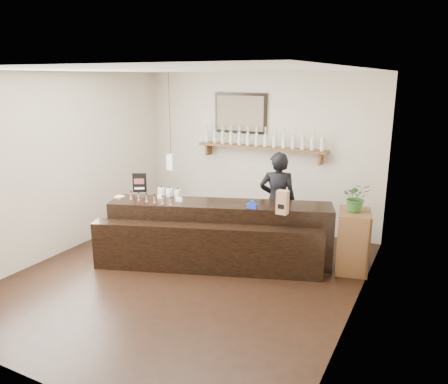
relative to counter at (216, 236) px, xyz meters
name	(u,v)px	position (x,y,z in m)	size (l,w,h in m)	color
ground	(187,276)	(-0.15, -0.58, -0.43)	(5.00, 5.00, 0.00)	black
room_shell	(185,157)	(-0.15, -0.58, 1.27)	(5.00, 5.00, 5.00)	beige
back_wall_decor	(249,133)	(-0.29, 1.80, 1.32)	(2.66, 0.96, 1.69)	brown
counter	(216,236)	(0.00, 0.00, 0.00)	(3.29, 1.94, 1.07)	black
promo_sign	(140,183)	(-1.43, 0.07, 0.64)	(0.20, 0.13, 0.31)	black
paper_bag	(282,202)	(1.01, 0.02, 0.65)	(0.15, 0.12, 0.33)	#926D46
tape_dispenser	(252,205)	(0.54, 0.07, 0.53)	(0.15, 0.06, 0.12)	#1930AF
side_cabinet	(353,241)	(1.85, 0.70, 0.01)	(0.56, 0.68, 0.88)	brown
potted_plant	(356,197)	(1.85, 0.70, 0.66)	(0.37, 0.32, 0.41)	#2F5C24
shopkeeper	(278,195)	(0.59, 0.97, 0.47)	(0.66, 0.43, 1.80)	black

